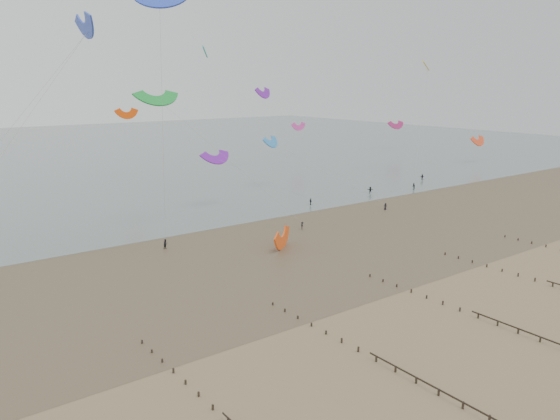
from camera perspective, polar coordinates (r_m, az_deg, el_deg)
The scene contains 5 objects.
ground at distance 73.29m, azimuth 13.99°, elevation -10.04°, with size 500.00×500.00×0.00m, color brown.
sea_and_shore at distance 95.01m, azimuth -3.84°, elevation -4.25°, with size 500.00×665.00×0.03m.
kitesurfers at distance 131.07m, azimuth 6.15°, elevation 0.95°, with size 131.65×23.69×1.81m.
grounded_kite at distance 96.28m, azimuth 0.30°, elevation -3.99°, with size 7.03×3.68×5.36m, color #FF4F10, non-canonical shape.
kites_airborne at distance 136.20m, azimuth -19.53°, elevation 9.92°, with size 256.65×100.89×39.43m.
Camera 1 is at (-52.95, -41.99, 28.35)m, focal length 35.00 mm.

